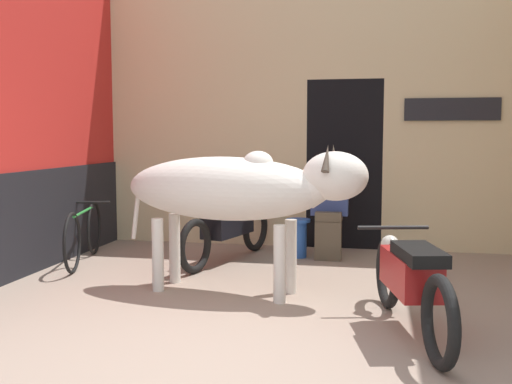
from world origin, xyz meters
TOP-DOWN VIEW (x-y plane):
  - ground_plane at (0.00, 0.00)m, footprint 30.00×30.00m
  - wall_left_shopfront at (-2.74, 2.06)m, footprint 0.25×4.15m
  - wall_back_with_doorway at (0.14, 4.36)m, footprint 5.32×0.93m
  - cow at (-0.34, 1.74)m, footprint 2.34×0.89m
  - motorcycle_near at (1.16, 0.89)m, footprint 0.66×1.91m
  - motorcycle_far at (-0.77, 3.08)m, footprint 0.74×1.91m
  - bicycle at (-2.36, 2.67)m, footprint 0.54×1.64m
  - shopkeeper_seated at (0.36, 3.48)m, footprint 0.43×0.33m
  - plastic_stool at (-0.00, 3.47)m, footprint 0.29×0.29m

SIDE VIEW (x-z plane):
  - ground_plane at x=0.00m, z-range 0.00..0.00m
  - plastic_stool at x=0.00m, z-range 0.02..0.48m
  - bicycle at x=-2.36m, z-range 0.00..0.67m
  - motorcycle_far at x=-0.77m, z-range 0.05..0.76m
  - motorcycle_near at x=1.16m, z-range 0.05..0.78m
  - shopkeeper_seated at x=0.36m, z-range 0.03..1.20m
  - cow at x=-0.34m, z-range 0.27..1.66m
  - wall_back_with_doorway at x=0.14m, z-range -0.25..3.64m
  - wall_left_shopfront at x=-2.74m, z-range -0.06..3.82m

